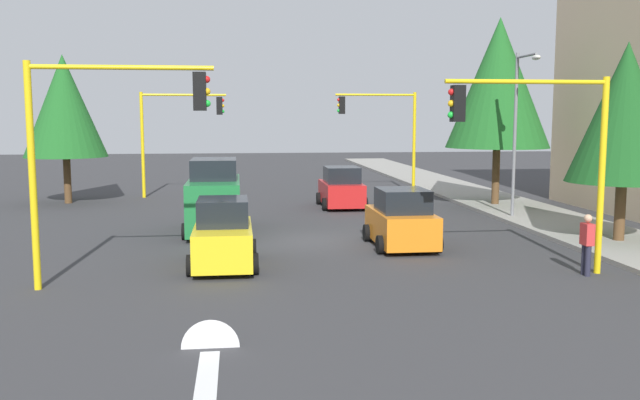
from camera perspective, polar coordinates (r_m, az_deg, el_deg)
ground_plane at (r=24.02m, az=-1.01°, el=-3.42°), size 120.00×120.00×0.00m
sidewalk_kerb at (r=31.59m, az=17.30°, el=-1.10°), size 80.00×4.00×0.15m
lane_arrow_near at (r=12.75m, az=-9.27°, el=-12.94°), size 2.40×1.10×1.10m
traffic_signal_far_right at (r=37.64m, az=-12.00°, el=6.33°), size 0.36×4.59×5.68m
traffic_signal_near_left at (r=19.29m, az=17.95°, el=5.20°), size 0.36×4.59×5.42m
traffic_signal_far_left at (r=38.37m, az=5.33°, el=6.51°), size 0.36×4.59×5.73m
traffic_signal_near_right at (r=17.80m, az=-17.59°, el=5.70°), size 0.36×4.59×5.70m
street_lamp_curbside at (r=29.51m, az=16.39°, el=6.71°), size 2.15×0.28×7.00m
tree_roadside_near at (r=25.10m, az=24.26°, el=6.68°), size 3.75×3.75×6.83m
tree_opposite_side at (r=36.52m, az=-20.70°, el=7.38°), size 4.08×4.08×7.45m
tree_roadside_mid at (r=33.91m, az=14.78°, el=9.47°), size 4.93×4.93×9.04m
delivery_van_green at (r=25.89m, az=-8.87°, el=0.12°), size 4.80×2.22×2.77m
car_orange at (r=22.85m, az=6.85°, el=-1.73°), size 3.64×2.09×1.98m
car_yellow at (r=19.95m, az=-8.14°, el=-3.02°), size 3.65×1.96×1.98m
car_red at (r=32.78m, az=1.80°, el=0.94°), size 3.77×2.11×1.98m
pedestrian_crossing at (r=20.00m, az=21.51°, el=-3.37°), size 0.40×0.24×1.70m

